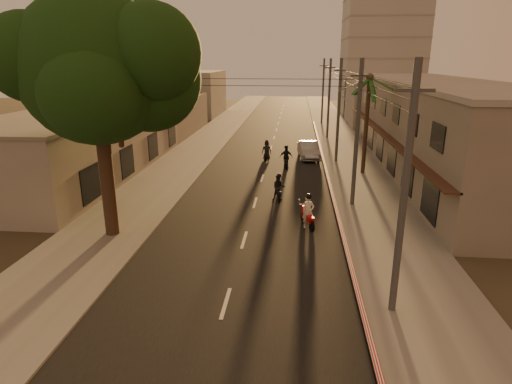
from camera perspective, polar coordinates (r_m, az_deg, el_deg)
ground at (r=20.39m, az=-2.26°, el=-8.68°), size 160.00×160.00×0.00m
road at (r=39.27m, az=1.52°, el=4.19°), size 10.00×140.00×0.02m
sidewalk_right at (r=39.50m, az=12.47°, el=3.94°), size 5.00×140.00×0.12m
sidewalk_left at (r=40.43m, az=-9.18°, el=4.43°), size 5.00×140.00×0.12m
curb_stripe at (r=34.42m, az=9.47°, el=2.22°), size 0.20×60.00×0.20m
shophouse_row at (r=38.31m, az=22.89°, el=8.06°), size 8.80×34.20×7.30m
left_building at (r=36.68m, az=-21.62°, el=6.17°), size 8.20×24.20×5.20m
distant_tower at (r=75.55m, az=16.65°, el=20.52°), size 12.10×12.10×28.00m
broadleaf_tree at (r=22.25m, az=-19.54°, el=15.19°), size 9.60×8.70×12.10m
palm_tree at (r=34.65m, az=14.88°, el=13.82°), size 5.00×5.00×8.20m
utility_poles at (r=38.42m, az=11.13°, el=13.44°), size 1.20×48.26×9.00m
filler_right at (r=64.48m, az=15.86°, el=11.42°), size 8.00×14.00×6.00m
filler_left_near at (r=55.11m, az=-12.35°, el=9.93°), size 8.00×14.00×4.40m
filler_left_far at (r=72.27m, az=-8.13°, el=12.86°), size 8.00×14.00×7.00m
scooter_red at (r=23.66m, az=6.96°, el=-2.73°), size 1.05×1.92×1.96m
scooter_mid_a at (r=28.15m, az=3.05°, el=0.54°), size 0.96×1.83×1.80m
scooter_mid_b at (r=36.58m, az=4.02°, el=4.58°), size 1.16×2.01×1.98m
scooter_far_a at (r=39.39m, az=1.43°, el=5.48°), size 0.95×1.92×1.89m
parked_car at (r=40.43m, az=7.03°, el=5.56°), size 2.69×5.06×1.55m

